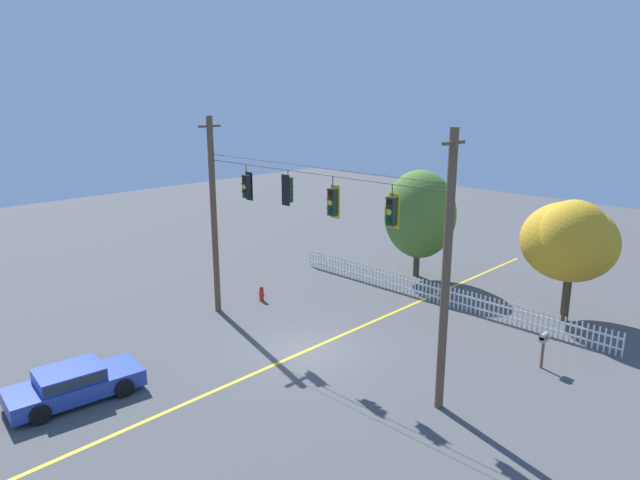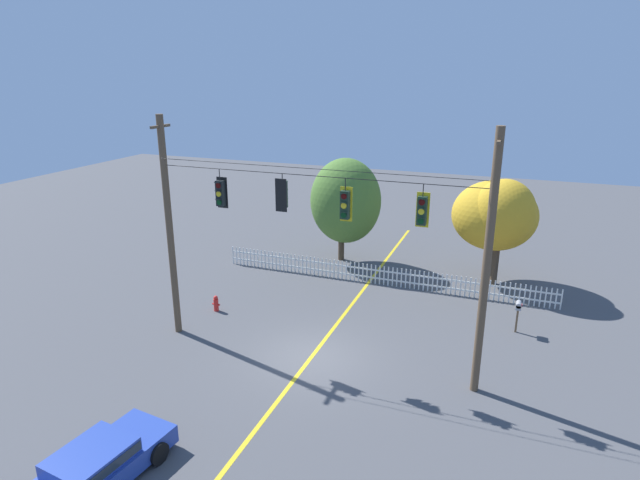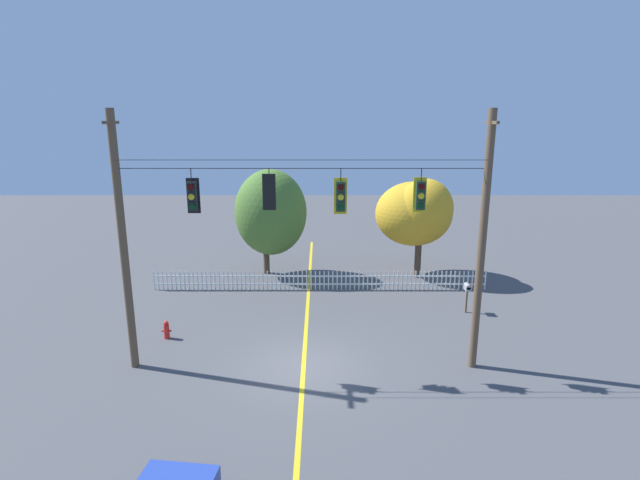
{
  "view_description": "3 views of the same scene",
  "coord_description": "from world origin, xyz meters",
  "px_view_note": "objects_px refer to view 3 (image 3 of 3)",
  "views": [
    {
      "loc": [
        14.89,
        -14.57,
        9.89
      ],
      "look_at": [
        0.96,
        -0.33,
        4.74
      ],
      "focal_mm": 32.06,
      "sensor_mm": 36.0,
      "label": 1
    },
    {
      "loc": [
        6.7,
        -16.6,
        10.49
      ],
      "look_at": [
        0.37,
        -0.05,
        4.78
      ],
      "focal_mm": 29.68,
      "sensor_mm": 36.0,
      "label": 2
    },
    {
      "loc": [
        0.59,
        -15.81,
        8.61
      ],
      "look_at": [
        0.63,
        -0.42,
        4.76
      ],
      "focal_mm": 27.31,
      "sensor_mm": 36.0,
      "label": 3
    }
  ],
  "objects_px": {
    "traffic_signal_westbound_side": "(191,196)",
    "traffic_signal_southbound_primary": "(268,191)",
    "fire_hydrant": "(165,330)",
    "traffic_signal_northbound_secondary": "(339,196)",
    "traffic_signal_eastbound_side": "(419,195)",
    "autumn_maple_mid": "(416,212)",
    "autumn_maple_near_fence": "(269,213)",
    "roadside_mailbox": "(466,289)"
  },
  "relations": [
    {
      "from": "fire_hydrant",
      "to": "autumn_maple_near_fence",
      "type": "bearing_deg",
      "value": 67.33
    },
    {
      "from": "traffic_signal_westbound_side",
      "to": "roadside_mailbox",
      "type": "relative_size",
      "value": 1.08
    },
    {
      "from": "traffic_signal_southbound_primary",
      "to": "traffic_signal_eastbound_side",
      "type": "distance_m",
      "value": 4.95
    },
    {
      "from": "roadside_mailbox",
      "to": "traffic_signal_southbound_primary",
      "type": "bearing_deg",
      "value": -149.09
    },
    {
      "from": "traffic_signal_westbound_side",
      "to": "traffic_signal_southbound_primary",
      "type": "xyz_separation_m",
      "value": [
        2.54,
        -0.02,
        0.16
      ]
    },
    {
      "from": "traffic_signal_westbound_side",
      "to": "roadside_mailbox",
      "type": "distance_m",
      "value": 12.95
    },
    {
      "from": "autumn_maple_mid",
      "to": "roadside_mailbox",
      "type": "height_order",
      "value": "autumn_maple_mid"
    },
    {
      "from": "traffic_signal_eastbound_side",
      "to": "autumn_maple_near_fence",
      "type": "height_order",
      "value": "traffic_signal_eastbound_side"
    },
    {
      "from": "traffic_signal_northbound_secondary",
      "to": "fire_hydrant",
      "type": "relative_size",
      "value": 2.05
    },
    {
      "from": "traffic_signal_northbound_secondary",
      "to": "autumn_maple_mid",
      "type": "xyz_separation_m",
      "value": [
        4.62,
        10.19,
        -2.48
      ]
    },
    {
      "from": "traffic_signal_southbound_primary",
      "to": "fire_hydrant",
      "type": "distance_m",
      "value": 7.8
    },
    {
      "from": "traffic_signal_southbound_primary",
      "to": "traffic_signal_westbound_side",
      "type": "bearing_deg",
      "value": 179.57
    },
    {
      "from": "traffic_signal_southbound_primary",
      "to": "autumn_maple_mid",
      "type": "xyz_separation_m",
      "value": [
        6.95,
        10.21,
        -2.64
      ]
    },
    {
      "from": "traffic_signal_westbound_side",
      "to": "fire_hydrant",
      "type": "distance_m",
      "value": 6.51
    },
    {
      "from": "fire_hydrant",
      "to": "roadside_mailbox",
      "type": "xyz_separation_m",
      "value": [
        12.84,
        2.71,
        0.76
      ]
    },
    {
      "from": "traffic_signal_eastbound_side",
      "to": "autumn_maple_mid",
      "type": "distance_m",
      "value": 10.69
    },
    {
      "from": "traffic_signal_westbound_side",
      "to": "traffic_signal_eastbound_side",
      "type": "distance_m",
      "value": 7.48
    },
    {
      "from": "traffic_signal_eastbound_side",
      "to": "autumn_maple_mid",
      "type": "xyz_separation_m",
      "value": [
        2.0,
        10.19,
        -2.52
      ]
    },
    {
      "from": "traffic_signal_northbound_secondary",
      "to": "fire_hydrant",
      "type": "height_order",
      "value": "traffic_signal_northbound_secondary"
    },
    {
      "from": "traffic_signal_southbound_primary",
      "to": "autumn_maple_mid",
      "type": "bearing_deg",
      "value": 55.77
    },
    {
      "from": "traffic_signal_eastbound_side",
      "to": "fire_hydrant",
      "type": "xyz_separation_m",
      "value": [
        -9.47,
        2.26,
        -5.8
      ]
    },
    {
      "from": "traffic_signal_southbound_primary",
      "to": "traffic_signal_eastbound_side",
      "type": "relative_size",
      "value": 0.92
    },
    {
      "from": "traffic_signal_southbound_primary",
      "to": "autumn_maple_near_fence",
      "type": "bearing_deg",
      "value": 95.75
    },
    {
      "from": "traffic_signal_southbound_primary",
      "to": "fire_hydrant",
      "type": "xyz_separation_m",
      "value": [
        -4.52,
        2.28,
        -5.93
      ]
    },
    {
      "from": "autumn_maple_near_fence",
      "to": "fire_hydrant",
      "type": "xyz_separation_m",
      "value": [
        -3.46,
        -8.28,
        -3.22
      ]
    },
    {
      "from": "traffic_signal_northbound_secondary",
      "to": "roadside_mailbox",
      "type": "distance_m",
      "value": 9.25
    },
    {
      "from": "traffic_signal_westbound_side",
      "to": "fire_hydrant",
      "type": "bearing_deg",
      "value": 131.34
    },
    {
      "from": "traffic_signal_westbound_side",
      "to": "autumn_maple_mid",
      "type": "distance_m",
      "value": 14.14
    },
    {
      "from": "traffic_signal_northbound_secondary",
      "to": "autumn_maple_near_fence",
      "type": "bearing_deg",
      "value": 107.85
    },
    {
      "from": "autumn_maple_mid",
      "to": "autumn_maple_near_fence",
      "type": "bearing_deg",
      "value": 177.55
    },
    {
      "from": "traffic_signal_eastbound_side",
      "to": "traffic_signal_northbound_secondary",
      "type": "bearing_deg",
      "value": 179.99
    },
    {
      "from": "traffic_signal_westbound_side",
      "to": "traffic_signal_northbound_secondary",
      "type": "height_order",
      "value": "same"
    },
    {
      "from": "traffic_signal_eastbound_side",
      "to": "traffic_signal_westbound_side",
      "type": "bearing_deg",
      "value": 180.0
    },
    {
      "from": "traffic_signal_eastbound_side",
      "to": "autumn_maple_mid",
      "type": "relative_size",
      "value": 0.26
    },
    {
      "from": "traffic_signal_southbound_primary",
      "to": "roadside_mailbox",
      "type": "distance_m",
      "value": 10.99
    },
    {
      "from": "traffic_signal_southbound_primary",
      "to": "autumn_maple_mid",
      "type": "distance_m",
      "value": 12.63
    },
    {
      "from": "traffic_signal_southbound_primary",
      "to": "fire_hydrant",
      "type": "height_order",
      "value": "traffic_signal_southbound_primary"
    },
    {
      "from": "traffic_signal_southbound_primary",
      "to": "traffic_signal_northbound_secondary",
      "type": "height_order",
      "value": "same"
    },
    {
      "from": "autumn_maple_mid",
      "to": "roadside_mailbox",
      "type": "bearing_deg",
      "value": -75.3
    },
    {
      "from": "traffic_signal_eastbound_side",
      "to": "autumn_maple_near_fence",
      "type": "distance_m",
      "value": 12.4
    },
    {
      "from": "autumn_maple_near_fence",
      "to": "autumn_maple_mid",
      "type": "height_order",
      "value": "autumn_maple_near_fence"
    },
    {
      "from": "traffic_signal_westbound_side",
      "to": "autumn_maple_near_fence",
      "type": "xyz_separation_m",
      "value": [
        1.47,
        10.53,
        -2.56
      ]
    }
  ]
}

